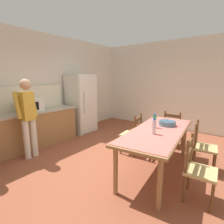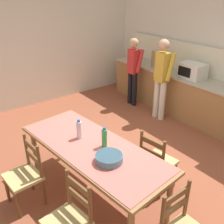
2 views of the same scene
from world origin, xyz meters
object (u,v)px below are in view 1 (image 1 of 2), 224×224
(microwave, at_px, (31,105))
(serving_bowl, at_px, (167,123))
(person_at_counter, at_px, (28,115))
(refrigerator, at_px, (81,104))
(chair_side_near_right, at_px, (203,147))
(bottle_off_centre, at_px, (155,121))
(chair_side_near_left, at_px, (198,170))
(bottle_near_centre, at_px, (154,127))
(chair_side_far_right, at_px, (132,134))
(dining_table, at_px, (158,134))
(chair_head_end, at_px, (173,129))

(microwave, xyz_separation_m, serving_bowl, (1.16, -2.94, -0.21))
(serving_bowl, distance_m, person_at_counter, 2.86)
(refrigerator, distance_m, chair_side_near_right, 3.60)
(bottle_off_centre, relative_size, serving_bowl, 0.84)
(refrigerator, xyz_separation_m, microwave, (-1.62, 0.02, 0.15))
(microwave, height_order, chair_side_near_left, microwave)
(bottle_near_centre, bearing_deg, chair_side_far_right, 49.98)
(bottle_off_centre, relative_size, chair_side_near_left, 0.30)
(chair_side_far_right, bearing_deg, person_at_counter, -54.73)
(bottle_near_centre, xyz_separation_m, serving_bowl, (0.65, 0.01, -0.07))
(dining_table, relative_size, chair_side_far_right, 2.46)
(chair_side_near_left, distance_m, chair_side_far_right, 1.73)
(bottle_off_centre, bearing_deg, bottle_near_centre, -157.79)
(microwave, height_order, chair_side_far_right, microwave)
(chair_side_near_left, xyz_separation_m, person_at_counter, (-0.72, 3.17, 0.50))
(chair_side_near_right, height_order, chair_side_far_right, same)
(refrigerator, distance_m, serving_bowl, 2.96)
(microwave, height_order, serving_bowl, microwave)
(serving_bowl, xyz_separation_m, chair_side_near_right, (0.18, -0.64, -0.40))
(dining_table, height_order, person_at_counter, person_at_counter)
(chair_side_near_left, relative_size, chair_head_end, 1.00)
(chair_head_end, bearing_deg, chair_side_near_left, 116.51)
(bottle_off_centre, bearing_deg, refrigerator, 74.95)
(chair_side_near_left, bearing_deg, bottle_off_centre, 56.39)
(chair_side_far_right, bearing_deg, chair_side_near_left, 54.74)
(chair_side_near_left, xyz_separation_m, chair_side_near_right, (0.96, 0.11, 0.00))
(microwave, bearing_deg, chair_side_near_left, -84.14)
(serving_bowl, distance_m, chair_head_end, 1.07)
(serving_bowl, height_order, person_at_counter, person_at_counter)
(microwave, xyz_separation_m, dining_table, (0.78, -2.92, -0.34))
(chair_side_near_right, bearing_deg, microwave, 103.02)
(chair_side_near_right, xyz_separation_m, person_at_counter, (-1.68, 3.06, 0.50))
(dining_table, relative_size, chair_head_end, 2.46)
(dining_table, bearing_deg, chair_side_far_right, 62.35)
(chair_side_near_left, xyz_separation_m, chair_side_far_right, (0.80, 1.53, 0.00))
(chair_side_near_left, bearing_deg, serving_bowl, 39.28)
(person_at_counter, bearing_deg, refrigerator, -75.74)
(chair_head_end, relative_size, person_at_counter, 0.54)
(bottle_near_centre, xyz_separation_m, person_at_counter, (-0.85, 2.44, 0.03))
(serving_bowl, distance_m, chair_side_far_right, 0.88)
(microwave, xyz_separation_m, chair_side_far_right, (1.18, -2.16, -0.61))
(dining_table, distance_m, person_at_counter, 2.66)
(bottle_near_centre, xyz_separation_m, chair_side_far_right, (0.67, 0.80, -0.47))
(microwave, height_order, bottle_off_centre, microwave)
(refrigerator, height_order, person_at_counter, refrigerator)
(refrigerator, distance_m, chair_side_far_right, 2.23)
(chair_side_near_left, height_order, chair_head_end, same)
(serving_bowl, xyz_separation_m, person_at_counter, (-1.50, 2.43, 0.11))
(chair_side_near_left, relative_size, chair_side_near_right, 1.00)
(microwave, xyz_separation_m, person_at_counter, (-0.34, -0.52, -0.10))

